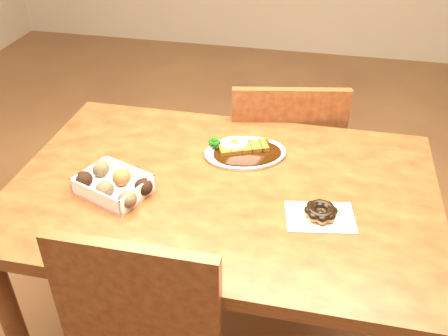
% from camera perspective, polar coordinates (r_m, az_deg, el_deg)
% --- Properties ---
extents(table, '(1.20, 0.80, 0.75)m').
position_cam_1_polar(table, '(1.48, -0.14, -5.03)').
color(table, '#542210').
rests_on(table, ground).
extents(chair_far, '(0.49, 0.49, 0.87)m').
position_cam_1_polar(chair_far, '(1.99, 6.61, 0.29)').
color(chair_far, '#542210').
rests_on(chair_far, ground).
extents(katsu_curry_plate, '(0.29, 0.25, 0.05)m').
position_cam_1_polar(katsu_curry_plate, '(1.54, 2.27, 1.97)').
color(katsu_curry_plate, white).
rests_on(katsu_curry_plate, table).
extents(donut_box, '(0.23, 0.20, 0.05)m').
position_cam_1_polar(donut_box, '(1.41, -12.53, -1.80)').
color(donut_box, white).
rests_on(donut_box, table).
extents(pon_de_ring, '(0.20, 0.15, 0.03)m').
position_cam_1_polar(pon_de_ring, '(1.32, 11.00, -4.95)').
color(pon_de_ring, silver).
rests_on(pon_de_ring, table).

